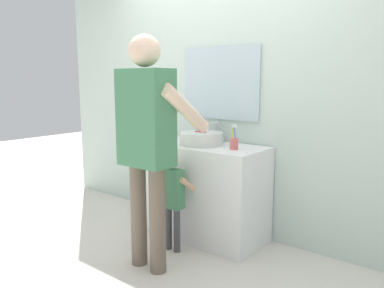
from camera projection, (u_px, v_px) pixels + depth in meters
name	position (u px, v px, depth m)	size (l,w,h in m)	color
ground_plane	(181.00, 246.00, 3.28)	(14.00, 14.00, 0.00)	silver
back_wall	(223.00, 88.00, 3.54)	(4.40, 0.10, 2.70)	silver
vanity_cabinet	(202.00, 190.00, 3.44)	(1.15, 0.54, 0.85)	white
sink_basin	(201.00, 138.00, 3.35)	(0.38, 0.38, 0.11)	silver
faucet	(216.00, 133.00, 3.52)	(0.18, 0.14, 0.18)	#B7BABF
toothbrush_cup	(234.00, 143.00, 3.12)	(0.07, 0.07, 0.21)	#D86666
child_toddler	(173.00, 194.00, 3.12)	(0.25, 0.25, 0.82)	#47474C
adult_parent	(148.00, 133.00, 2.75)	(0.54, 0.57, 1.74)	#6B5B4C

